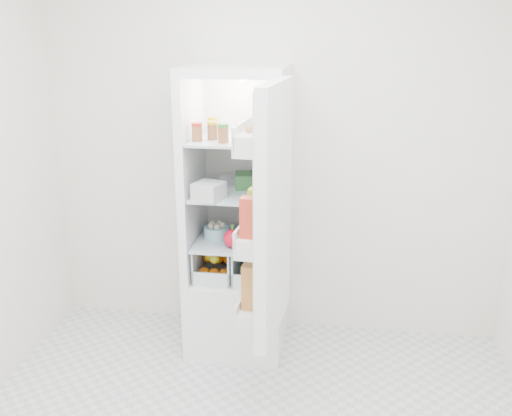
% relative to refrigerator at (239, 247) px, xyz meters
% --- Properties ---
extents(room_walls, '(3.02, 3.02, 2.61)m').
position_rel_refrigerator_xyz_m(room_walls, '(0.20, -1.25, 0.93)').
color(room_walls, silver).
rests_on(room_walls, ground).
extents(refrigerator, '(0.60, 0.60, 1.80)m').
position_rel_refrigerator_xyz_m(refrigerator, '(0.00, 0.00, 0.00)').
color(refrigerator, white).
rests_on(refrigerator, ground).
extents(shelf_low, '(0.49, 0.53, 0.01)m').
position_rel_refrigerator_xyz_m(shelf_low, '(-0.00, -0.06, 0.07)').
color(shelf_low, silver).
rests_on(shelf_low, refrigerator).
extents(shelf_mid, '(0.49, 0.53, 0.02)m').
position_rel_refrigerator_xyz_m(shelf_mid, '(-0.00, -0.06, 0.38)').
color(shelf_mid, silver).
rests_on(shelf_mid, refrigerator).
extents(shelf_top, '(0.49, 0.53, 0.02)m').
position_rel_refrigerator_xyz_m(shelf_top, '(-0.00, -0.06, 0.71)').
color(shelf_top, silver).
rests_on(shelf_top, refrigerator).
extents(crisper_left, '(0.23, 0.46, 0.22)m').
position_rel_refrigerator_xyz_m(crisper_left, '(-0.12, -0.06, -0.06)').
color(crisper_left, silver).
rests_on(crisper_left, refrigerator).
extents(crisper_right, '(0.23, 0.46, 0.22)m').
position_rel_refrigerator_xyz_m(crisper_right, '(0.12, -0.06, -0.06)').
color(crisper_right, silver).
rests_on(crisper_right, refrigerator).
extents(condiment_jars, '(0.46, 0.34, 0.08)m').
position_rel_refrigerator_xyz_m(condiment_jars, '(-0.01, -0.12, 0.76)').
color(condiment_jars, '#B21919').
rests_on(condiment_jars, shelf_top).
extents(squeeze_bottle, '(0.06, 0.06, 0.18)m').
position_rel_refrigerator_xyz_m(squeeze_bottle, '(0.12, 0.05, 0.81)').
color(squeeze_bottle, white).
rests_on(squeeze_bottle, shelf_top).
extents(tub_white, '(0.20, 0.20, 0.10)m').
position_rel_refrigerator_xyz_m(tub_white, '(-0.12, -0.26, 0.44)').
color(tub_white, silver).
rests_on(tub_white, shelf_mid).
extents(tin_red, '(0.09, 0.09, 0.06)m').
position_rel_refrigerator_xyz_m(tin_red, '(0.18, -0.23, 0.42)').
color(tin_red, red).
rests_on(tin_red, shelf_mid).
extents(foil_tray, '(0.17, 0.12, 0.04)m').
position_rel_refrigerator_xyz_m(foil_tray, '(-0.06, 0.12, 0.41)').
color(foil_tray, silver).
rests_on(foil_tray, shelf_mid).
extents(tub_green, '(0.14, 0.17, 0.09)m').
position_rel_refrigerator_xyz_m(tub_green, '(0.04, 0.02, 0.44)').
color(tub_green, '#397E3D').
rests_on(tub_green, shelf_mid).
extents(red_cabbage, '(0.17, 0.17, 0.17)m').
position_rel_refrigerator_xyz_m(red_cabbage, '(0.13, -0.01, 0.17)').
color(red_cabbage, '#5C1F57').
rests_on(red_cabbage, shelf_low).
extents(bell_pepper, '(0.11, 0.11, 0.11)m').
position_rel_refrigerator_xyz_m(bell_pepper, '(0.00, -0.21, 0.14)').
color(bell_pepper, red).
rests_on(bell_pepper, shelf_low).
extents(mushroom_bowl, '(0.19, 0.19, 0.07)m').
position_rel_refrigerator_xyz_m(mushroom_bowl, '(-0.13, -0.07, 0.12)').
color(mushroom_bowl, '#98D0E2').
rests_on(mushroom_bowl, shelf_low).
extents(salad_bag, '(0.10, 0.10, 0.10)m').
position_rel_refrigerator_xyz_m(salad_bag, '(0.08, -0.27, 0.13)').
color(salad_bag, beige).
rests_on(salad_bag, shelf_low).
extents(citrus_pile, '(0.20, 0.31, 0.16)m').
position_rel_refrigerator_xyz_m(citrus_pile, '(-0.12, -0.08, -0.08)').
color(citrus_pile, orange).
rests_on(citrus_pile, refrigerator).
extents(veg_pile, '(0.16, 0.30, 0.10)m').
position_rel_refrigerator_xyz_m(veg_pile, '(0.13, -0.06, -0.10)').
color(veg_pile, '#1E4D19').
rests_on(veg_pile, refrigerator).
extents(fridge_door, '(0.22, 0.60, 1.30)m').
position_rel_refrigerator_xyz_m(fridge_door, '(0.27, -0.64, 0.43)').
color(fridge_door, white).
rests_on(fridge_door, refrigerator).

